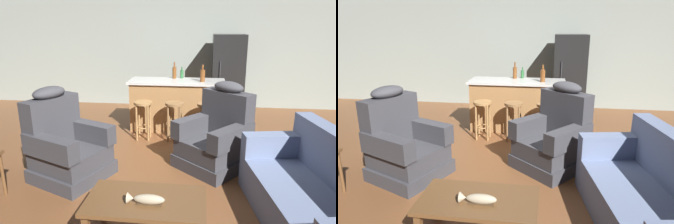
% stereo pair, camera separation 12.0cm
% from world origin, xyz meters
% --- Properties ---
extents(ground_plane, '(12.00, 12.00, 0.00)m').
position_xyz_m(ground_plane, '(0.00, 0.00, 0.00)').
color(ground_plane, brown).
extents(back_wall, '(12.00, 0.05, 2.60)m').
position_xyz_m(back_wall, '(0.00, 3.12, 1.30)').
color(back_wall, '#939E93').
rests_on(back_wall, ground_plane).
extents(coffee_table, '(1.10, 0.60, 0.42)m').
position_xyz_m(coffee_table, '(-0.01, -1.83, 0.36)').
color(coffee_table, brown).
rests_on(coffee_table, ground_plane).
extents(fish_figurine, '(0.34, 0.10, 0.10)m').
position_xyz_m(fish_figurine, '(0.01, -1.90, 0.46)').
color(fish_figurine, '#4C3823').
rests_on(fish_figurine, coffee_table).
extents(couch, '(1.15, 2.01, 0.94)m').
position_xyz_m(couch, '(1.61, -1.53, 0.34)').
color(couch, '#707FA3').
rests_on(couch, ground_plane).
extents(recliner_near_lamp, '(1.10, 1.10, 1.20)m').
position_xyz_m(recliner_near_lamp, '(-1.27, -0.75, 0.42)').
color(recliner_near_lamp, '#3D3D42').
rests_on(recliner_near_lamp, ground_plane).
extents(recliner_near_island, '(1.19, 1.19, 1.20)m').
position_xyz_m(recliner_near_island, '(0.70, -0.19, 0.42)').
color(recliner_near_island, '#3D3D42').
rests_on(recliner_near_island, ground_plane).
extents(kitchen_island, '(1.80, 0.70, 0.95)m').
position_xyz_m(kitchen_island, '(0.00, 1.35, 0.48)').
color(kitchen_island, '#9E7042').
rests_on(kitchen_island, ground_plane).
extents(bar_stool_left, '(0.32, 0.32, 0.68)m').
position_xyz_m(bar_stool_left, '(-0.53, 0.72, 0.47)').
color(bar_stool_left, '#A87A47').
rests_on(bar_stool_left, ground_plane).
extents(bar_stool_middle, '(0.32, 0.32, 0.68)m').
position_xyz_m(bar_stool_middle, '(0.01, 0.72, 0.47)').
color(bar_stool_middle, olive).
rests_on(bar_stool_middle, ground_plane).
extents(bar_stool_right, '(0.32, 0.32, 0.68)m').
position_xyz_m(bar_stool_right, '(0.56, 0.72, 0.47)').
color(bar_stool_right, olive).
rests_on(bar_stool_right, ground_plane).
extents(refrigerator, '(0.70, 0.69, 1.76)m').
position_xyz_m(refrigerator, '(1.03, 2.55, 0.88)').
color(refrigerator, black).
rests_on(refrigerator, ground_plane).
extents(bottle_tall_green, '(0.08, 0.08, 0.31)m').
position_xyz_m(bottle_tall_green, '(-0.07, 1.56, 1.07)').
color(bottle_tall_green, brown).
rests_on(bottle_tall_green, kitchen_island).
extents(bottle_short_amber, '(0.09, 0.09, 0.31)m').
position_xyz_m(bottle_short_amber, '(0.48, 1.27, 1.07)').
color(bottle_short_amber, brown).
rests_on(bottle_short_amber, kitchen_island).
extents(bottle_wine_dark, '(0.06, 0.06, 0.22)m').
position_xyz_m(bottle_wine_dark, '(0.07, 1.61, 1.03)').
color(bottle_wine_dark, '#2D6B38').
rests_on(bottle_wine_dark, kitchen_island).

